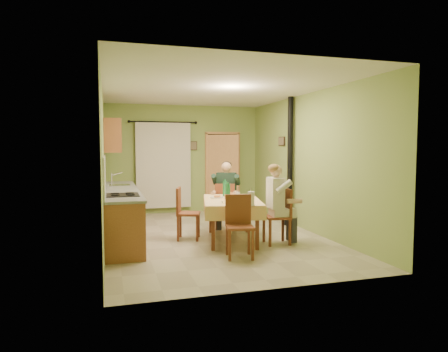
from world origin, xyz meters
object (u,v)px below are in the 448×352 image
object	(u,v)px
chair_left	(188,224)
man_right	(277,195)
dining_table	(232,220)
chair_right	(277,227)
chair_far	(226,215)
man_far	(226,187)
stove_flue	(290,179)
chair_near	(240,239)

from	to	relation	value
chair_left	man_right	bearing A→B (deg)	79.03
dining_table	chair_right	bearing A→B (deg)	-20.61
chair_left	chair_far	bearing A→B (deg)	143.67
chair_left	man_far	size ratio (longest dim) A/B	0.70
stove_flue	chair_near	bearing A→B (deg)	-131.02
dining_table	stove_flue	bearing A→B (deg)	45.03
chair_near	chair_left	xyz separation A→B (m)	(-0.53, 1.44, -0.00)
dining_table	man_far	bearing A→B (deg)	91.74
dining_table	chair_far	size ratio (longest dim) A/B	1.92
chair_near	chair_left	world-z (taller)	chair_near
chair_right	chair_left	world-z (taller)	chair_right
chair_left	man_right	xyz separation A→B (m)	(1.45, -0.79, 0.59)
man_right	chair_far	bearing A→B (deg)	23.27
chair_far	chair_right	size ratio (longest dim) A/B	0.98
dining_table	man_right	distance (m)	0.97
chair_near	chair_right	xyz separation A→B (m)	(0.93, 0.65, 0.00)
chair_right	man_far	world-z (taller)	man_far
chair_right	man_right	xyz separation A→B (m)	(-0.01, 0.00, 0.59)
man_far	man_right	distance (m)	1.57
chair_right	dining_table	bearing A→B (deg)	61.39
chair_near	dining_table	bearing A→B (deg)	-90.88
chair_far	man_right	distance (m)	1.67
man_far	stove_flue	bearing A→B (deg)	26.27
chair_far	chair_left	xyz separation A→B (m)	(-0.95, -0.69, 0.00)
man_far	chair_far	bearing A→B (deg)	-90.00
stove_flue	dining_table	bearing A→B (deg)	-147.69
chair_far	man_right	xyz separation A→B (m)	(0.50, -1.48, 0.59)
man_far	man_right	size ratio (longest dim) A/B	1.00
man_right	man_far	bearing A→B (deg)	22.93
chair_near	man_far	size ratio (longest dim) A/B	0.70
dining_table	chair_left	size ratio (longest dim) A/B	1.91
chair_near	stove_flue	size ratio (longest dim) A/B	0.35
dining_table	stove_flue	xyz separation A→B (m)	(1.66, 1.05, 0.64)
man_right	dining_table	bearing A→B (deg)	60.92
chair_near	chair_right	distance (m)	1.14
dining_table	chair_far	xyz separation A→B (m)	(0.19, 1.02, -0.09)
chair_near	chair_right	bearing A→B (deg)	-134.43
chair_right	man_right	size ratio (longest dim) A/B	0.71
chair_right	chair_left	distance (m)	1.66
chair_right	man_far	distance (m)	1.68
chair_left	man_right	size ratio (longest dim) A/B	0.70
chair_far	chair_left	bearing A→B (deg)	-118.42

